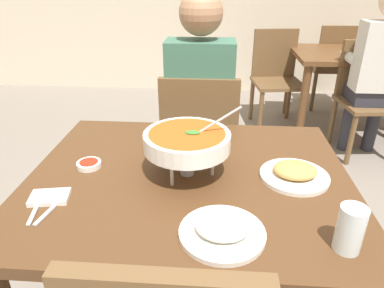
{
  "coord_description": "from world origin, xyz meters",
  "views": [
    {
      "loc": [
        0.09,
        -1.07,
        1.38
      ],
      "look_at": [
        0.0,
        0.15,
        0.78
      ],
      "focal_mm": 32.81,
      "sensor_mm": 36.0,
      "label": 1
    }
  ],
  "objects_px": {
    "dining_table_far": "(348,66)",
    "chair_bg_left": "(366,91)",
    "sauce_dish": "(89,164)",
    "dining_table_main": "(189,200)",
    "diner_main": "(200,99)",
    "drink_glass": "(350,231)",
    "curry_bowl": "(187,141)",
    "rice_plate": "(222,229)",
    "appetizer_plate": "(295,173)",
    "chair_diner_main": "(200,139)",
    "chair_bg_right": "(276,73)",
    "chair_bg_corner": "(334,63)",
    "patron_bg_left": "(378,66)"
  },
  "relations": [
    {
      "from": "sauce_dish",
      "to": "dining_table_main",
      "type": "bearing_deg",
      "value": -4.81
    },
    {
      "from": "drink_glass",
      "to": "sauce_dish",
      "type": "bearing_deg",
      "value": 155.59
    },
    {
      "from": "dining_table_far",
      "to": "chair_bg_left",
      "type": "height_order",
      "value": "chair_bg_left"
    },
    {
      "from": "dining_table_far",
      "to": "chair_bg_corner",
      "type": "relative_size",
      "value": 1.11
    },
    {
      "from": "curry_bowl",
      "to": "chair_bg_corner",
      "type": "distance_m",
      "value": 3.06
    },
    {
      "from": "chair_diner_main",
      "to": "curry_bowl",
      "type": "bearing_deg",
      "value": -90.52
    },
    {
      "from": "dining_table_main",
      "to": "dining_table_far",
      "type": "distance_m",
      "value": 2.56
    },
    {
      "from": "curry_bowl",
      "to": "appetizer_plate",
      "type": "distance_m",
      "value": 0.39
    },
    {
      "from": "chair_diner_main",
      "to": "chair_bg_left",
      "type": "bearing_deg",
      "value": 37.56
    },
    {
      "from": "dining_table_main",
      "to": "dining_table_far",
      "type": "bearing_deg",
      "value": 59.92
    },
    {
      "from": "rice_plate",
      "to": "chair_bg_left",
      "type": "distance_m",
      "value": 2.39
    },
    {
      "from": "chair_diner_main",
      "to": "diner_main",
      "type": "height_order",
      "value": "diner_main"
    },
    {
      "from": "chair_diner_main",
      "to": "chair_bg_left",
      "type": "relative_size",
      "value": 1.0
    },
    {
      "from": "appetizer_plate",
      "to": "chair_bg_right",
      "type": "relative_size",
      "value": 0.27
    },
    {
      "from": "dining_table_main",
      "to": "appetizer_plate",
      "type": "bearing_deg",
      "value": 1.17
    },
    {
      "from": "appetizer_plate",
      "to": "drink_glass",
      "type": "distance_m",
      "value": 0.35
    },
    {
      "from": "sauce_dish",
      "to": "rice_plate",
      "type": "bearing_deg",
      "value": -34.81
    },
    {
      "from": "drink_glass",
      "to": "chair_bg_left",
      "type": "relative_size",
      "value": 0.14
    },
    {
      "from": "appetizer_plate",
      "to": "chair_bg_corner",
      "type": "height_order",
      "value": "chair_bg_corner"
    },
    {
      "from": "drink_glass",
      "to": "chair_diner_main",
      "type": "bearing_deg",
      "value": 111.9
    },
    {
      "from": "chair_bg_left",
      "to": "patron_bg_left",
      "type": "relative_size",
      "value": 0.69
    },
    {
      "from": "appetizer_plate",
      "to": "drink_glass",
      "type": "xyz_separation_m",
      "value": [
        0.07,
        -0.35,
        0.04
      ]
    },
    {
      "from": "rice_plate",
      "to": "chair_bg_left",
      "type": "relative_size",
      "value": 0.27
    },
    {
      "from": "chair_bg_corner",
      "to": "appetizer_plate",
      "type": "bearing_deg",
      "value": -109.09
    },
    {
      "from": "patron_bg_left",
      "to": "rice_plate",
      "type": "bearing_deg",
      "value": -121.07
    },
    {
      "from": "chair_diner_main",
      "to": "drink_glass",
      "type": "relative_size",
      "value": 6.92
    },
    {
      "from": "chair_bg_left",
      "to": "chair_bg_right",
      "type": "xyz_separation_m",
      "value": [
        -0.65,
        0.53,
        0.0
      ]
    },
    {
      "from": "dining_table_far",
      "to": "chair_bg_left",
      "type": "relative_size",
      "value": 1.11
    },
    {
      "from": "drink_glass",
      "to": "chair_bg_right",
      "type": "distance_m",
      "value": 2.65
    },
    {
      "from": "rice_plate",
      "to": "appetizer_plate",
      "type": "xyz_separation_m",
      "value": [
        0.25,
        0.32,
        0.0
      ]
    },
    {
      "from": "chair_bg_corner",
      "to": "rice_plate",
      "type": "bearing_deg",
      "value": -111.47
    },
    {
      "from": "rice_plate",
      "to": "patron_bg_left",
      "type": "bearing_deg",
      "value": 58.93
    },
    {
      "from": "rice_plate",
      "to": "appetizer_plate",
      "type": "relative_size",
      "value": 1.0
    },
    {
      "from": "sauce_dish",
      "to": "patron_bg_left",
      "type": "distance_m",
      "value": 2.33
    },
    {
      "from": "curry_bowl",
      "to": "rice_plate",
      "type": "distance_m",
      "value": 0.36
    },
    {
      "from": "chair_bg_corner",
      "to": "diner_main",
      "type": "bearing_deg",
      "value": -123.96
    },
    {
      "from": "diner_main",
      "to": "chair_bg_corner",
      "type": "distance_m",
      "value": 2.38
    },
    {
      "from": "chair_bg_left",
      "to": "chair_bg_right",
      "type": "distance_m",
      "value": 0.84
    },
    {
      "from": "diner_main",
      "to": "curry_bowl",
      "type": "xyz_separation_m",
      "value": [
        -0.01,
        -0.78,
        0.11
      ]
    },
    {
      "from": "chair_diner_main",
      "to": "chair_bg_right",
      "type": "relative_size",
      "value": 1.0
    },
    {
      "from": "sauce_dish",
      "to": "drink_glass",
      "type": "bearing_deg",
      "value": -24.41
    },
    {
      "from": "sauce_dish",
      "to": "chair_bg_left",
      "type": "bearing_deg",
      "value": 45.84
    },
    {
      "from": "rice_plate",
      "to": "patron_bg_left",
      "type": "height_order",
      "value": "patron_bg_left"
    },
    {
      "from": "chair_bg_corner",
      "to": "chair_bg_left",
      "type": "bearing_deg",
      "value": -91.21
    },
    {
      "from": "diner_main",
      "to": "chair_bg_left",
      "type": "relative_size",
      "value": 1.46
    },
    {
      "from": "rice_plate",
      "to": "sauce_dish",
      "type": "height_order",
      "value": "rice_plate"
    },
    {
      "from": "sauce_dish",
      "to": "chair_bg_corner",
      "type": "relative_size",
      "value": 0.1
    },
    {
      "from": "dining_table_far",
      "to": "chair_bg_right",
      "type": "height_order",
      "value": "chair_bg_right"
    },
    {
      "from": "appetizer_plate",
      "to": "dining_table_far",
      "type": "bearing_deg",
      "value": 67.55
    },
    {
      "from": "dining_table_main",
      "to": "chair_bg_left",
      "type": "height_order",
      "value": "chair_bg_left"
    }
  ]
}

